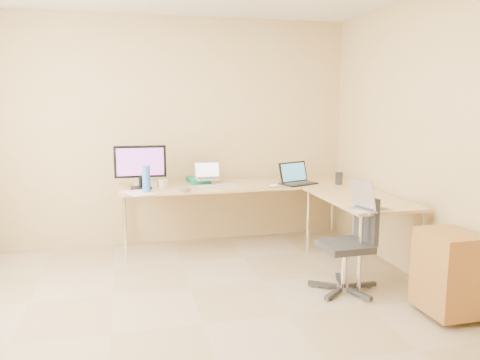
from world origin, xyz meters
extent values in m
plane|color=tan|center=(0.00, 0.00, 0.00)|extent=(4.50, 4.50, 0.00)
plane|color=tan|center=(0.00, 2.25, 1.30)|extent=(4.50, 0.00, 4.50)
plane|color=tan|center=(0.00, -2.25, 1.30)|extent=(4.50, 0.00, 4.50)
plane|color=tan|center=(2.10, 0.00, 1.30)|extent=(0.00, 4.50, 4.50)
cube|color=tan|center=(0.72, 1.85, 0.36)|extent=(2.65, 0.70, 0.73)
cube|color=tan|center=(1.70, 0.85, 0.36)|extent=(0.70, 1.30, 0.73)
cube|color=black|center=(-0.37, 1.81, 0.96)|extent=(0.54, 0.18, 0.46)
cube|color=#157859|center=(0.29, 2.05, 0.76)|extent=(0.25, 0.33, 0.05)
cube|color=beige|center=(0.38, 1.92, 0.88)|extent=(0.31, 0.24, 0.19)
cube|color=black|center=(1.37, 1.67, 0.85)|extent=(0.47, 0.41, 0.25)
cube|color=beige|center=(0.46, 1.74, 0.74)|extent=(0.45, 0.23, 0.02)
ellipsoid|color=white|center=(1.04, 1.55, 0.75)|extent=(0.11, 0.09, 0.03)
imported|color=beige|center=(-0.14, 1.76, 0.78)|extent=(0.12, 0.12, 0.10)
cylinder|color=silver|center=(0.07, 1.55, 0.75)|extent=(0.15, 0.15, 0.03)
cylinder|color=blue|center=(-0.32, 1.55, 0.87)|extent=(0.10, 0.10, 0.28)
cube|color=white|center=(-0.40, 1.55, 0.73)|extent=(0.34, 0.40, 0.01)
cube|color=beige|center=(-0.28, 1.94, 0.77)|extent=(0.24, 0.19, 0.08)
cylinder|color=white|center=(-0.40, 2.05, 0.86)|extent=(0.25, 0.25, 0.26)
cylinder|color=black|center=(1.80, 1.55, 0.80)|extent=(0.10, 0.10, 0.14)
cube|color=silver|center=(1.51, 0.31, 0.84)|extent=(0.39, 0.35, 0.22)
cube|color=#272727|center=(1.31, 0.35, 0.50)|extent=(0.53, 0.53, 0.85)
cube|color=brown|center=(1.85, -0.31, 0.36)|extent=(0.37, 0.46, 0.62)
camera|label=1|loc=(-0.52, -3.35, 1.65)|focal=36.02mm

